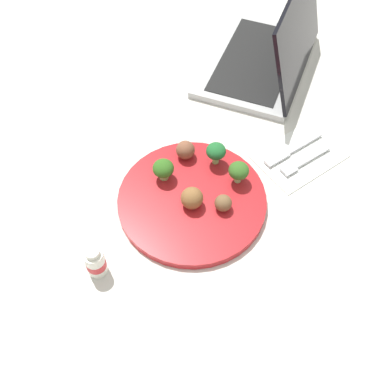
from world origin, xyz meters
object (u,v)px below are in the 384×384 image
object	(u,v)px
fork	(303,161)
knife	(291,150)
meatball_front_left	(192,198)
napkin	(300,156)
meatball_mid_left	(185,150)
yogurt_bottle	(95,262)
plate	(192,201)
broccoli_floret_far_rim	(216,152)
meatball_center	(223,203)
laptop	(268,54)
broccoli_floret_near_rim	(239,171)
broccoli_floret_back_right	(163,169)

from	to	relation	value
fork	knife	xyz separation A→B (m)	(-0.00, -0.04, -0.00)
meatball_front_left	napkin	world-z (taller)	meatball_front_left
meatball_front_left	knife	xyz separation A→B (m)	(-0.25, 0.01, -0.03)
meatball_mid_left	fork	xyz separation A→B (m)	(-0.19, 0.14, -0.03)
meatball_front_left	meatball_mid_left	size ratio (longest dim) A/B	1.11
napkin	yogurt_bottle	bearing A→B (deg)	-2.12
knife	yogurt_bottle	world-z (taller)	yogurt_bottle
plate	fork	xyz separation A→B (m)	(-0.24, 0.05, -0.00)
broccoli_floret_far_rim	meatball_center	size ratio (longest dim) A/B	1.53
fork	laptop	world-z (taller)	laptop
meatball_front_left	laptop	world-z (taller)	laptop
meatball_front_left	broccoli_floret_far_rim	bearing A→B (deg)	-150.57
meatball_mid_left	broccoli_floret_far_rim	bearing A→B (deg)	129.45
plate	broccoli_floret_near_rim	xyz separation A→B (m)	(-0.10, 0.02, 0.04)
napkin	knife	distance (m)	0.02
broccoli_floret_back_right	meatball_front_left	distance (m)	0.08
plate	meatball_mid_left	xyz separation A→B (m)	(-0.05, -0.09, 0.03)
broccoli_floret_near_rim	yogurt_bottle	distance (m)	0.31
meatball_center	yogurt_bottle	xyz separation A→B (m)	(0.25, -0.03, -0.00)
knife	yogurt_bottle	size ratio (longest dim) A/B	2.13
laptop	yogurt_bottle	bearing A→B (deg)	21.52
broccoli_floret_near_rim	knife	distance (m)	0.15
meatball_front_left	laptop	bearing A→B (deg)	-149.44
broccoli_floret_far_rim	knife	size ratio (longest dim) A/B	0.34
napkin	knife	world-z (taller)	knife
laptop	fork	bearing A→B (deg)	63.58
meatball_mid_left	knife	distance (m)	0.22
plate	knife	world-z (taller)	plate
fork	yogurt_bottle	distance (m)	0.45
broccoli_floret_back_right	fork	size ratio (longest dim) A/B	0.36
yogurt_bottle	laptop	world-z (taller)	laptop
meatball_center	napkin	bearing A→B (deg)	-175.80
plate	laptop	xyz separation A→B (m)	(-0.37, -0.21, 0.03)
plate	meatball_front_left	distance (m)	0.03
plate	meatball_front_left	xyz separation A→B (m)	(0.01, 0.01, 0.03)
fork	yogurt_bottle	xyz separation A→B (m)	(0.45, -0.03, 0.02)
meatball_front_left	yogurt_bottle	xyz separation A→B (m)	(0.21, 0.01, -0.01)
yogurt_bottle	fork	bearing A→B (deg)	175.60
broccoli_floret_far_rim	broccoli_floret_near_rim	bearing A→B (deg)	96.02
fork	broccoli_floret_far_rim	bearing A→B (deg)	-33.12
napkin	knife	xyz separation A→B (m)	(0.01, -0.02, 0.00)
plate	yogurt_bottle	xyz separation A→B (m)	(0.21, 0.02, 0.02)
napkin	meatball_mid_left	bearing A→B (deg)	-32.90
broccoli_floret_far_rim	laptop	bearing A→B (deg)	-149.05
broccoli_floret_back_right	laptop	distance (m)	0.41
plate	meatball_mid_left	size ratio (longest dim) A/B	7.49
broccoli_floret_back_right	yogurt_bottle	size ratio (longest dim) A/B	0.65
plate	broccoli_floret_near_rim	size ratio (longest dim) A/B	6.02
meatball_front_left	knife	distance (m)	0.25
broccoli_floret_back_right	napkin	xyz separation A→B (m)	(-0.26, 0.11, -0.04)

